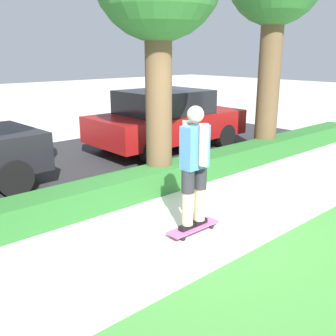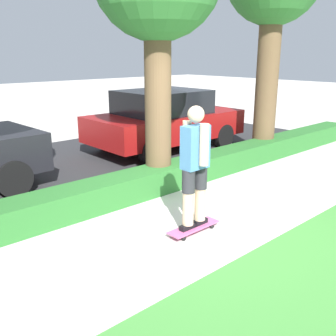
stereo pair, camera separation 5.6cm
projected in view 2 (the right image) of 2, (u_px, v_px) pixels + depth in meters
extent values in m
plane|color=beige|center=(200.00, 225.00, 5.84)|extent=(60.00, 60.00, 0.00)
cube|color=#2D2D30|center=(63.00, 167.00, 8.81)|extent=(15.41, 5.00, 0.01)
cube|color=#2D702D|center=(134.00, 185.00, 6.91)|extent=(15.41, 0.60, 0.45)
cube|color=#DB5B93|center=(194.00, 227.00, 5.60)|extent=(0.85, 0.24, 0.02)
cylinder|color=black|center=(212.00, 226.00, 5.74)|extent=(0.07, 0.04, 0.07)
cylinder|color=black|center=(203.00, 222.00, 5.87)|extent=(0.07, 0.04, 0.07)
cylinder|color=black|center=(184.00, 238.00, 5.37)|extent=(0.07, 0.04, 0.07)
cylinder|color=black|center=(175.00, 234.00, 5.49)|extent=(0.07, 0.04, 0.07)
cube|color=black|center=(188.00, 227.00, 5.51)|extent=(0.26, 0.09, 0.07)
cylinder|color=beige|center=(188.00, 198.00, 5.39)|extent=(0.16, 0.16, 0.80)
cylinder|color=#2D2D33|center=(188.00, 181.00, 5.32)|extent=(0.18, 0.18, 0.32)
cube|color=black|center=(200.00, 222.00, 5.67)|extent=(0.26, 0.09, 0.07)
cylinder|color=beige|center=(200.00, 194.00, 5.55)|extent=(0.16, 0.16, 0.80)
cylinder|color=#2D2D33|center=(201.00, 177.00, 5.48)|extent=(0.18, 0.18, 0.32)
cube|color=#4C84B7|center=(195.00, 147.00, 5.27)|extent=(0.38, 0.21, 0.59)
cylinder|color=beige|center=(204.00, 145.00, 5.14)|extent=(0.12, 0.12, 0.55)
cylinder|color=beige|center=(187.00, 141.00, 5.37)|extent=(0.12, 0.12, 0.55)
sphere|color=beige|center=(196.00, 114.00, 5.15)|extent=(0.23, 0.23, 0.23)
cylinder|color=brown|center=(158.00, 105.00, 7.08)|extent=(0.48, 0.48, 3.14)
cylinder|color=brown|center=(267.00, 83.00, 9.34)|extent=(0.52, 0.52, 3.54)
cylinder|color=black|center=(13.00, 178.00, 6.95)|extent=(0.66, 0.23, 0.66)
cube|color=maroon|center=(166.00, 125.00, 10.35)|extent=(4.11, 2.04, 0.64)
cube|color=black|center=(162.00, 102.00, 10.09)|extent=(2.15, 1.77, 0.59)
cylinder|color=black|center=(223.00, 136.00, 10.61)|extent=(0.63, 0.24, 0.63)
cylinder|color=black|center=(177.00, 127.00, 11.90)|extent=(0.63, 0.24, 0.63)
cylinder|color=black|center=(151.00, 151.00, 8.98)|extent=(0.63, 0.24, 0.63)
cylinder|color=black|center=(107.00, 139.00, 10.26)|extent=(0.63, 0.24, 0.63)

